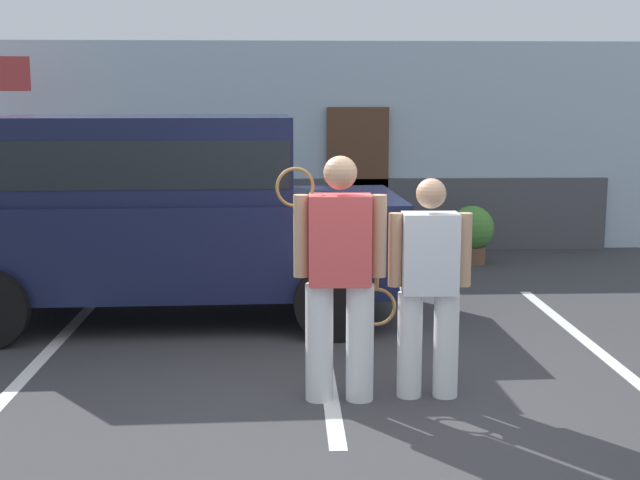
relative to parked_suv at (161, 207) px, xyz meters
The scene contains 9 objects.
ground_plane 3.48m from the parked_suv, 56.22° to the right, with size 40.00×40.00×0.00m, color #38383A.
parking_stripe_0 1.89m from the parked_suv, 124.72° to the right, with size 0.12×4.40×0.01m, color silver.
parking_stripe_1 2.31m from the parked_suv, 37.81° to the right, with size 0.12×4.40×0.01m, color silver.
parking_stripe_2 4.37m from the parked_suv, 17.00° to the right, with size 0.12×4.40×0.01m, color silver.
house_frontage 4.39m from the parked_suv, 65.24° to the left, with size 9.98×0.40×3.04m.
parked_suv is the anchor object (origin of this frame).
tennis_player_man 2.99m from the parked_suv, 56.44° to the right, with size 0.81×0.30×1.82m.
tennis_player_woman 3.38m from the parked_suv, 46.55° to the right, with size 0.87×0.27×1.65m.
potted_plant_by_porch 4.71m from the parked_suv, 35.62° to the left, with size 0.60×0.60×0.79m.
Camera 1 is at (-0.56, -5.78, 2.22)m, focal length 47.43 mm.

